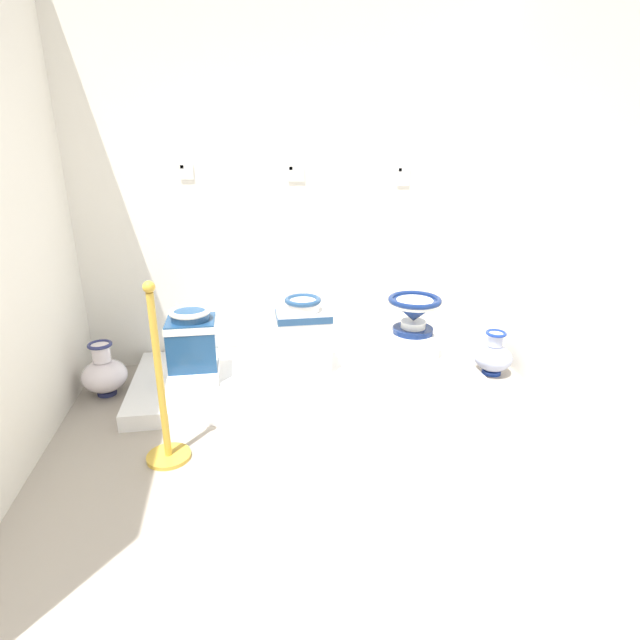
{
  "coord_description": "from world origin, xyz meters",
  "views": [
    {
      "loc": [
        1.19,
        -1.2,
        1.71
      ],
      "look_at": [
        1.73,
        2.17,
        0.49
      ],
      "focal_mm": 28.35,
      "sensor_mm": 36.0,
      "label": 1
    }
  ],
  "objects": [
    {
      "name": "ground_plane",
      "position": [
        1.63,
        0.75,
        -0.01
      ],
      "size": [
        5.27,
        5.49,
        0.02
      ],
      "primitive_type": "cube",
      "color": "#A3998C"
    },
    {
      "name": "wall_back",
      "position": [
        1.63,
        2.72,
        1.5
      ],
      "size": [
        3.47,
        0.06,
        3.0
      ],
      "primitive_type": "cube",
      "color": "white",
      "rests_on": "ground_plane"
    },
    {
      "name": "wall_right",
      "position": [
        3.3,
        1.35,
        1.5
      ],
      "size": [
        0.06,
        2.89,
        3.0
      ],
      "primitive_type": "cube",
      "color": "white",
      "rests_on": "ground_plane"
    },
    {
      "name": "display_platform",
      "position": [
        1.63,
        2.17,
        0.06
      ],
      "size": [
        2.49,
        1.01,
        0.11
      ],
      "primitive_type": "cube",
      "color": "white",
      "rests_on": "ground_plane"
    },
    {
      "name": "plinth_block_squat_floral",
      "position": [
        0.83,
        2.16,
        0.15
      ],
      "size": [
        0.34,
        0.39,
        0.09
      ],
      "primitive_type": "cube",
      "color": "white",
      "rests_on": "display_platform"
    },
    {
      "name": "antique_toilet_squat_floral",
      "position": [
        0.83,
        2.16,
        0.42
      ],
      "size": [
        0.34,
        0.3,
        0.43
      ],
      "color": "navy",
      "rests_on": "plinth_block_squat_floral"
    },
    {
      "name": "plinth_block_broad_patterned",
      "position": [
        1.61,
        2.18,
        0.18
      ],
      "size": [
        0.35,
        0.34,
        0.14
      ],
      "primitive_type": "cube",
      "color": "white",
      "rests_on": "display_platform"
    },
    {
      "name": "antique_toilet_broad_patterned",
      "position": [
        1.61,
        2.18,
        0.45
      ],
      "size": [
        0.39,
        0.28,
        0.4
      ],
      "color": "white",
      "rests_on": "plinth_block_broad_patterned"
    },
    {
      "name": "plinth_block_leftmost",
      "position": [
        2.45,
        2.2,
        0.22
      ],
      "size": [
        0.29,
        0.34,
        0.23
      ],
      "primitive_type": "cube",
      "color": "white",
      "rests_on": "display_platform"
    },
    {
      "name": "antique_toilet_leftmost",
      "position": [
        2.45,
        2.2,
        0.51
      ],
      "size": [
        0.39,
        0.39,
        0.28
      ],
      "color": "navy",
      "rests_on": "plinth_block_leftmost"
    },
    {
      "name": "info_placard_first",
      "position": [
        0.84,
        2.69,
        1.5
      ],
      "size": [
        0.09,
        0.01,
        0.11
      ],
      "color": "white"
    },
    {
      "name": "info_placard_second",
      "position": [
        1.63,
        2.69,
        1.48
      ],
      "size": [
        0.12,
        0.01,
        0.12
      ],
      "color": "white"
    },
    {
      "name": "info_placard_third",
      "position": [
        2.47,
        2.69,
        1.45
      ],
      "size": [
        0.1,
        0.01,
        0.15
      ],
      "color": "white"
    },
    {
      "name": "decorative_vase_corner",
      "position": [
        0.2,
        2.21,
        0.16
      ],
      "size": [
        0.31,
        0.31,
        0.39
      ],
      "color": "navy",
      "rests_on": "ground_plane"
    },
    {
      "name": "decorative_vase_companion",
      "position": [
        3.07,
        2.1,
        0.14
      ],
      "size": [
        0.28,
        0.28,
        0.34
      ],
      "color": "navy",
      "rests_on": "ground_plane"
    },
    {
      "name": "stanchion_post_near_left",
      "position": [
        0.73,
        1.35,
        0.32
      ],
      "size": [
        0.25,
        0.25,
        1.05
      ],
      "color": "gold",
      "rests_on": "ground_plane"
    }
  ]
}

